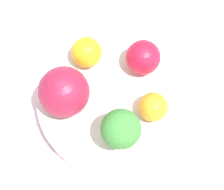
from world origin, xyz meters
name	(u,v)px	position (x,y,z in m)	size (l,w,h in m)	color
ground_plane	(112,111)	(0.00, 0.00, 0.00)	(6.00, 6.00, 0.00)	gray
table_surface	(112,109)	(0.00, 0.00, 0.01)	(1.20, 1.20, 0.02)	silver
bowl	(112,102)	(0.00, 0.00, 0.04)	(0.19, 0.19, 0.03)	silver
broccoli	(121,129)	(0.00, 0.05, 0.09)	(0.05, 0.05, 0.06)	#8CB76B
apple_red	(143,57)	(-0.05, -0.04, 0.07)	(0.04, 0.04, 0.04)	#B7142D
apple_green	(64,92)	(0.06, -0.01, 0.08)	(0.06, 0.06, 0.06)	maroon
orange_front	(153,107)	(-0.05, 0.03, 0.07)	(0.04, 0.04, 0.04)	orange
orange_back	(87,52)	(0.02, -0.06, 0.07)	(0.04, 0.04, 0.04)	orange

